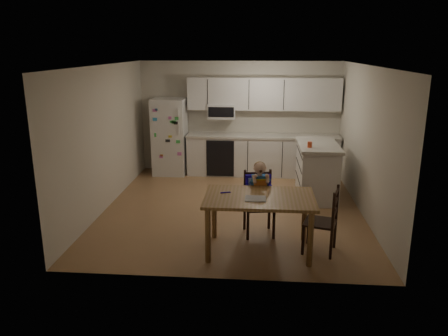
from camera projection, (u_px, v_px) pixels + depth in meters
room at (234, 134)px, 7.97m from camera, size 4.52×5.01×2.51m
refrigerator at (170, 137)px, 9.80m from camera, size 0.72×0.70×1.70m
kitchen_run at (261, 136)px, 9.72m from camera, size 3.37×0.62×2.15m
kitchen_island at (317, 170)px, 8.32m from camera, size 0.74×1.41×1.04m
red_cup at (310, 145)px, 7.86m from camera, size 0.08×0.08×0.10m
dining_table at (259, 204)px, 6.01m from camera, size 1.51×0.97×0.81m
napkin at (255, 199)px, 5.88m from camera, size 0.28×0.24×0.01m
toddler_spoon at (225, 192)px, 6.12m from camera, size 0.12×0.06×0.02m
chair_booster at (259, 190)px, 6.61m from camera, size 0.50×0.50×1.15m
chair_side at (328, 217)px, 6.00m from camera, size 0.52×0.52×0.95m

